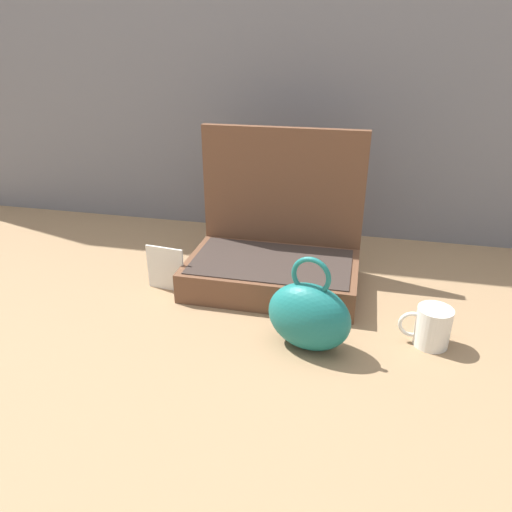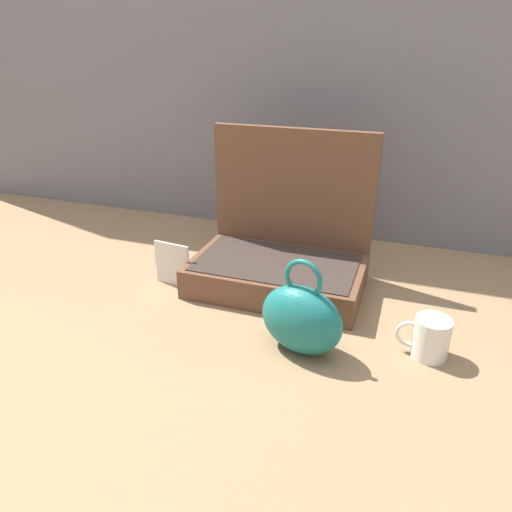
{
  "view_description": "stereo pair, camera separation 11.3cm",
  "coord_description": "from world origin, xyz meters",
  "px_view_note": "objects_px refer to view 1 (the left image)",
  "views": [
    {
      "loc": [
        0.24,
        -1.02,
        0.64
      ],
      "look_at": [
        0.01,
        -0.02,
        0.16
      ],
      "focal_mm": 33.15,
      "sensor_mm": 36.0,
      "label": 1
    },
    {
      "loc": [
        0.35,
        -0.99,
        0.64
      ],
      "look_at": [
        0.01,
        -0.02,
        0.16
      ],
      "focal_mm": 33.15,
      "sensor_mm": 36.0,
      "label": 2
    }
  ],
  "objects_px": {
    "open_suitcase": "(275,252)",
    "teal_pouch_handbag": "(309,316)",
    "coffee_mug": "(432,327)",
    "info_card_left": "(166,269)"
  },
  "relations": [
    {
      "from": "teal_pouch_handbag",
      "to": "coffee_mug",
      "type": "distance_m",
      "value": 0.28
    },
    {
      "from": "coffee_mug",
      "to": "info_card_left",
      "type": "relative_size",
      "value": 0.91
    },
    {
      "from": "coffee_mug",
      "to": "info_card_left",
      "type": "distance_m",
      "value": 0.69
    },
    {
      "from": "coffee_mug",
      "to": "info_card_left",
      "type": "xyz_separation_m",
      "value": [
        -0.68,
        0.11,
        0.02
      ]
    },
    {
      "from": "teal_pouch_handbag",
      "to": "open_suitcase",
      "type": "bearing_deg",
      "value": 114.27
    },
    {
      "from": "teal_pouch_handbag",
      "to": "coffee_mug",
      "type": "bearing_deg",
      "value": 14.99
    },
    {
      "from": "open_suitcase",
      "to": "coffee_mug",
      "type": "bearing_deg",
      "value": -28.95
    },
    {
      "from": "open_suitcase",
      "to": "teal_pouch_handbag",
      "type": "bearing_deg",
      "value": -65.73
    },
    {
      "from": "open_suitcase",
      "to": "teal_pouch_handbag",
      "type": "height_order",
      "value": "open_suitcase"
    },
    {
      "from": "coffee_mug",
      "to": "info_card_left",
      "type": "height_order",
      "value": "info_card_left"
    }
  ]
}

